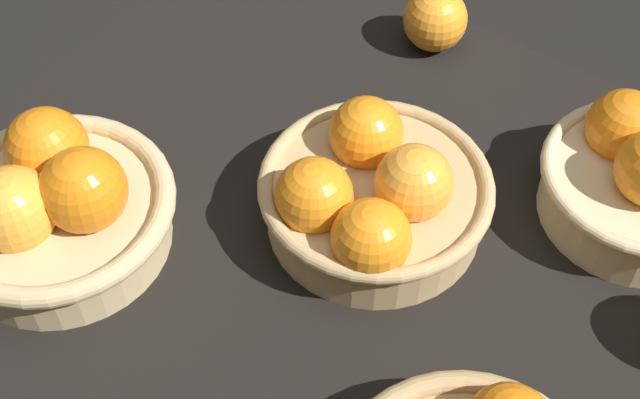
{
  "coord_description": "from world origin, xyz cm",
  "views": [
    {
      "loc": [
        28.99,
        -44.28,
        72.86
      ],
      "look_at": [
        -3.04,
        -0.18,
        7.0
      ],
      "focal_mm": 49.89,
      "sensor_mm": 36.0,
      "label": 1
    }
  ],
  "objects_px": {
    "basket_near_left": "(55,206)",
    "loose_orange_back_gap": "(435,19)",
    "basket_far_right": "(640,179)",
    "basket_center": "(372,195)"
  },
  "relations": [
    {
      "from": "basket_center",
      "to": "basket_near_left",
      "type": "height_order",
      "value": "basket_near_left"
    },
    {
      "from": "basket_near_left",
      "to": "loose_orange_back_gap",
      "type": "relative_size",
      "value": 3.06
    },
    {
      "from": "basket_near_left",
      "to": "basket_far_right",
      "type": "relative_size",
      "value": 1.13
    },
    {
      "from": "basket_far_right",
      "to": "basket_near_left",
      "type": "bearing_deg",
      "value": -140.27
    },
    {
      "from": "basket_center",
      "to": "basket_near_left",
      "type": "bearing_deg",
      "value": -140.84
    },
    {
      "from": "basket_center",
      "to": "loose_orange_back_gap",
      "type": "relative_size",
      "value": 3.03
    },
    {
      "from": "basket_far_right",
      "to": "loose_orange_back_gap",
      "type": "bearing_deg",
      "value": 161.07
    },
    {
      "from": "basket_far_right",
      "to": "loose_orange_back_gap",
      "type": "distance_m",
      "value": 0.31
    },
    {
      "from": "loose_orange_back_gap",
      "to": "basket_center",
      "type": "bearing_deg",
      "value": -71.08
    },
    {
      "from": "basket_near_left",
      "to": "basket_far_right",
      "type": "distance_m",
      "value": 0.56
    }
  ]
}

